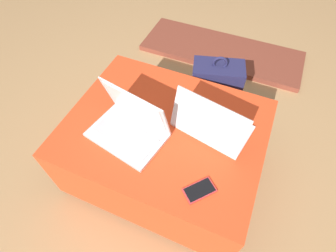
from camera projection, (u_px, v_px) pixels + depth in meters
ground_plane at (165, 168)px, 1.68m from camera, size 14.00×14.00×0.00m
ottoman at (165, 149)px, 1.49m from camera, size 1.00×0.79×0.45m
laptop_near at (130, 125)px, 1.25m from camera, size 0.39×0.31×0.25m
laptop_far at (211, 124)px, 1.26m from camera, size 0.40×0.29×0.23m
cell_phone at (199, 190)px, 1.11m from camera, size 0.14×0.15×0.01m
backpack at (214, 92)px, 1.77m from camera, size 0.35×0.29×0.53m
fireplace_hearth at (221, 51)px, 2.35m from camera, size 1.40×0.50×0.04m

